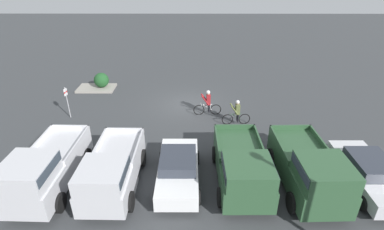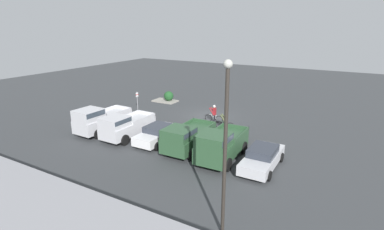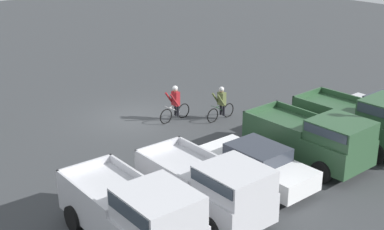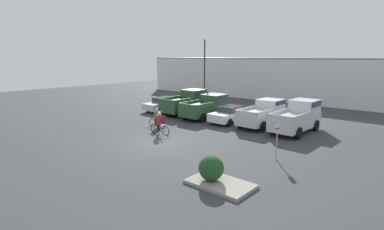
{
  "view_description": "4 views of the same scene",
  "coord_description": "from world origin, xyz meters",
  "px_view_note": "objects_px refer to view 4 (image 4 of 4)",
  "views": [
    {
      "loc": [
        -0.41,
        19.0,
        9.04
      ],
      "look_at": [
        -0.34,
        3.91,
        1.2
      ],
      "focal_mm": 28.0,
      "sensor_mm": 36.0,
      "label": 1
    },
    {
      "loc": [
        -12.94,
        25.96,
        8.9
      ],
      "look_at": [
        -0.34,
        3.91,
        1.2
      ],
      "focal_mm": 28.0,
      "sensor_mm": 36.0,
      "label": 2
    },
    {
      "loc": [
        13.02,
        19.85,
        9.01
      ],
      "look_at": [
        -0.34,
        3.91,
        1.2
      ],
      "focal_mm": 50.0,
      "sensor_mm": 36.0,
      "label": 3
    },
    {
      "loc": [
        14.37,
        -12.86,
        5.55
      ],
      "look_at": [
        -0.34,
        3.91,
        1.2
      ],
      "focal_mm": 28.0,
      "sensor_mm": 36.0,
      "label": 4
    }
  ],
  "objects_px": {
    "pickup_truck_2": "(264,113)",
    "cyclist_1": "(157,118)",
    "pickup_truck_3": "(298,116)",
    "pickup_truck_0": "(187,102)",
    "shrub": "(211,168)",
    "fire_lane_sign": "(277,137)",
    "lamppost": "(205,66)",
    "cyclist_0": "(159,123)",
    "sedan_0": "(164,104)",
    "pickup_truck_1": "(207,106)",
    "sedan_1": "(230,114)"
  },
  "relations": [
    {
      "from": "sedan_0",
      "to": "pickup_truck_3",
      "type": "bearing_deg",
      "value": 1.75
    },
    {
      "from": "shrub",
      "to": "lamppost",
      "type": "bearing_deg",
      "value": 129.68
    },
    {
      "from": "sedan_0",
      "to": "pickup_truck_2",
      "type": "distance_m",
      "value": 11.22
    },
    {
      "from": "pickup_truck_0",
      "to": "cyclist_1",
      "type": "height_order",
      "value": "pickup_truck_0"
    },
    {
      "from": "pickup_truck_1",
      "to": "lamppost",
      "type": "bearing_deg",
      "value": 130.5
    },
    {
      "from": "pickup_truck_3",
      "to": "pickup_truck_0",
      "type": "bearing_deg",
      "value": -179.89
    },
    {
      "from": "fire_lane_sign",
      "to": "pickup_truck_3",
      "type": "bearing_deg",
      "value": 103.38
    },
    {
      "from": "pickup_truck_0",
      "to": "cyclist_1",
      "type": "xyz_separation_m",
      "value": [
        2.29,
        -6.07,
        -0.39
      ]
    },
    {
      "from": "cyclist_0",
      "to": "shrub",
      "type": "relative_size",
      "value": 1.6
    },
    {
      "from": "sedan_1",
      "to": "cyclist_1",
      "type": "distance_m",
      "value": 6.38
    },
    {
      "from": "sedan_1",
      "to": "cyclist_0",
      "type": "bearing_deg",
      "value": -103.44
    },
    {
      "from": "pickup_truck_0",
      "to": "lamppost",
      "type": "height_order",
      "value": "lamppost"
    },
    {
      "from": "cyclist_1",
      "to": "fire_lane_sign",
      "type": "xyz_separation_m",
      "value": [
        10.58,
        -0.84,
        0.46
      ]
    },
    {
      "from": "sedan_0",
      "to": "shrub",
      "type": "distance_m",
      "value": 18.71
    },
    {
      "from": "fire_lane_sign",
      "to": "shrub",
      "type": "distance_m",
      "value": 4.91
    },
    {
      "from": "sedan_0",
      "to": "shrub",
      "type": "xyz_separation_m",
      "value": [
        14.89,
        -11.32,
        0.0
      ]
    },
    {
      "from": "pickup_truck_1",
      "to": "cyclist_0",
      "type": "xyz_separation_m",
      "value": [
        1.19,
        -7.04,
        -0.23
      ]
    },
    {
      "from": "pickup_truck_2",
      "to": "sedan_1",
      "type": "bearing_deg",
      "value": -167.6
    },
    {
      "from": "pickup_truck_3",
      "to": "shrub",
      "type": "bearing_deg",
      "value": -85.71
    },
    {
      "from": "cyclist_0",
      "to": "lamppost",
      "type": "height_order",
      "value": "lamppost"
    },
    {
      "from": "pickup_truck_2",
      "to": "shrub",
      "type": "distance_m",
      "value": 12.3
    },
    {
      "from": "pickup_truck_1",
      "to": "pickup_truck_2",
      "type": "bearing_deg",
      "value": 3.2
    },
    {
      "from": "cyclist_0",
      "to": "cyclist_1",
      "type": "bearing_deg",
      "value": 143.0
    },
    {
      "from": "pickup_truck_2",
      "to": "shrub",
      "type": "xyz_separation_m",
      "value": [
        3.69,
        -11.73,
        -0.37
      ]
    },
    {
      "from": "pickup_truck_0",
      "to": "cyclist_1",
      "type": "relative_size",
      "value": 2.87
    },
    {
      "from": "cyclist_0",
      "to": "sedan_0",
      "type": "bearing_deg",
      "value": 134.32
    },
    {
      "from": "cyclist_1",
      "to": "shrub",
      "type": "height_order",
      "value": "cyclist_1"
    },
    {
      "from": "pickup_truck_0",
      "to": "pickup_truck_1",
      "type": "distance_m",
      "value": 2.83
    },
    {
      "from": "fire_lane_sign",
      "to": "lamppost",
      "type": "distance_m",
      "value": 21.28
    },
    {
      "from": "sedan_1",
      "to": "shrub",
      "type": "bearing_deg",
      "value": -59.7
    },
    {
      "from": "pickup_truck_3",
      "to": "cyclist_0",
      "type": "bearing_deg",
      "value": -134.38
    },
    {
      "from": "fire_lane_sign",
      "to": "shrub",
      "type": "bearing_deg",
      "value": -99.03
    },
    {
      "from": "pickup_truck_1",
      "to": "lamppost",
      "type": "xyz_separation_m",
      "value": [
        -5.99,
        7.01,
        3.35
      ]
    },
    {
      "from": "pickup_truck_0",
      "to": "shrub",
      "type": "height_order",
      "value": "pickup_truck_0"
    },
    {
      "from": "cyclist_0",
      "to": "cyclist_1",
      "type": "relative_size",
      "value": 1.03
    },
    {
      "from": "pickup_truck_2",
      "to": "cyclist_1",
      "type": "relative_size",
      "value": 2.75
    },
    {
      "from": "pickup_truck_0",
      "to": "fire_lane_sign",
      "type": "bearing_deg",
      "value": -28.22
    },
    {
      "from": "cyclist_0",
      "to": "lamppost",
      "type": "distance_m",
      "value": 16.18
    },
    {
      "from": "sedan_1",
      "to": "cyclist_1",
      "type": "height_order",
      "value": "cyclist_1"
    },
    {
      "from": "cyclist_0",
      "to": "pickup_truck_0",
      "type": "bearing_deg",
      "value": 118.54
    },
    {
      "from": "sedan_0",
      "to": "cyclist_1",
      "type": "height_order",
      "value": "cyclist_1"
    },
    {
      "from": "pickup_truck_1",
      "to": "sedan_1",
      "type": "relative_size",
      "value": 1.13
    },
    {
      "from": "pickup_truck_3",
      "to": "sedan_0",
      "type": "bearing_deg",
      "value": -178.25
    },
    {
      "from": "cyclist_0",
      "to": "pickup_truck_1",
      "type": "bearing_deg",
      "value": 99.61
    },
    {
      "from": "cyclist_0",
      "to": "pickup_truck_2",
      "type": "bearing_deg",
      "value": 59.03
    },
    {
      "from": "sedan_1",
      "to": "pickup_truck_2",
      "type": "relative_size",
      "value": 0.89
    },
    {
      "from": "lamppost",
      "to": "sedan_1",
      "type": "bearing_deg",
      "value": -39.76
    },
    {
      "from": "cyclist_0",
      "to": "cyclist_1",
      "type": "distance_m",
      "value": 2.14
    },
    {
      "from": "pickup_truck_2",
      "to": "pickup_truck_3",
      "type": "height_order",
      "value": "pickup_truck_3"
    },
    {
      "from": "sedan_1",
      "to": "shrub",
      "type": "xyz_separation_m",
      "value": [
        6.49,
        -11.11,
        -0.0
      ]
    }
  ]
}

